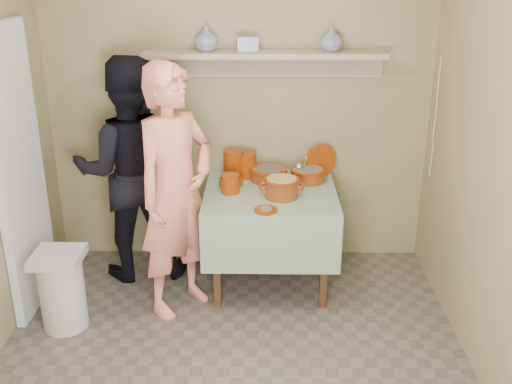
{
  "coord_description": "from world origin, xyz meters",
  "views": [
    {
      "loc": [
        0.2,
        -2.86,
        2.38
      ],
      "look_at": [
        0.15,
        0.75,
        0.95
      ],
      "focal_mm": 42.0,
      "sensor_mm": 36.0,
      "label": 1
    }
  ],
  "objects_px": {
    "cazuela_rice": "(281,186)",
    "person_helper": "(130,170)",
    "trash_bin": "(62,289)",
    "serving_table": "(270,204)",
    "person_cook": "(176,192)"
  },
  "relations": [
    {
      "from": "cazuela_rice",
      "to": "person_helper",
      "type": "bearing_deg",
      "value": 166.63
    },
    {
      "from": "cazuela_rice",
      "to": "trash_bin",
      "type": "bearing_deg",
      "value": -161.34
    },
    {
      "from": "person_helper",
      "to": "trash_bin",
      "type": "xyz_separation_m",
      "value": [
        -0.34,
        -0.77,
        -0.58
      ]
    },
    {
      "from": "trash_bin",
      "to": "serving_table",
      "type": "bearing_deg",
      "value": 24.81
    },
    {
      "from": "person_helper",
      "to": "cazuela_rice",
      "type": "height_order",
      "value": "person_helper"
    },
    {
      "from": "person_helper",
      "to": "cazuela_rice",
      "type": "relative_size",
      "value": 5.24
    },
    {
      "from": "person_helper",
      "to": "person_cook",
      "type": "bearing_deg",
      "value": 119.89
    },
    {
      "from": "person_cook",
      "to": "person_helper",
      "type": "bearing_deg",
      "value": 79.37
    },
    {
      "from": "person_helper",
      "to": "trash_bin",
      "type": "height_order",
      "value": "person_helper"
    },
    {
      "from": "serving_table",
      "to": "person_helper",
      "type": "bearing_deg",
      "value": 173.45
    },
    {
      "from": "person_helper",
      "to": "serving_table",
      "type": "relative_size",
      "value": 1.78
    },
    {
      "from": "person_cook",
      "to": "person_helper",
      "type": "height_order",
      "value": "person_cook"
    },
    {
      "from": "serving_table",
      "to": "trash_bin",
      "type": "distance_m",
      "value": 1.59
    },
    {
      "from": "person_cook",
      "to": "cazuela_rice",
      "type": "xyz_separation_m",
      "value": [
        0.72,
        0.23,
        -0.04
      ]
    },
    {
      "from": "person_cook",
      "to": "serving_table",
      "type": "height_order",
      "value": "person_cook"
    }
  ]
}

